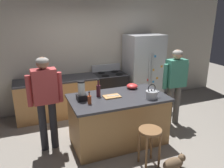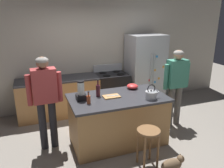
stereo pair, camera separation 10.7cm
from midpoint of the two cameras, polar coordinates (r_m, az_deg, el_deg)
ground_plane at (r=4.44m, az=0.78°, el=-14.18°), size 14.00×14.00×0.00m
back_wall at (r=5.70m, az=-6.78°, el=7.56°), size 8.00×0.10×2.70m
kitchen_island at (r=4.22m, az=0.80°, el=-8.95°), size 1.74×0.99×0.90m
back_counter_run at (r=5.41m, az=-13.50°, el=-3.28°), size 2.00×0.64×0.90m
refrigerator at (r=5.89m, az=7.42°, el=3.52°), size 0.90×0.73×1.83m
stove_range at (r=5.67m, az=-1.01°, el=-1.67°), size 0.76×0.65×1.08m
person_by_island_left at (r=3.95m, az=-17.33°, el=-2.81°), size 0.59×0.24×1.67m
person_by_sink_right at (r=4.84m, az=15.20°, el=0.88°), size 0.59×0.23×1.64m
bar_stool at (r=3.62m, az=8.75°, el=-13.27°), size 0.36×0.36×0.64m
cat at (r=3.81m, az=14.69°, el=-18.95°), size 0.52×0.18×0.26m
blender_appliance at (r=3.87m, az=-8.54°, el=-2.10°), size 0.17×0.17×0.35m
bottle_cooking_sauce at (r=3.72m, az=-6.57°, el=-3.95°), size 0.06×0.06×0.22m
bottle_wine at (r=4.02m, az=-4.25°, el=-1.62°), size 0.08×0.08×0.32m
mixing_bowl at (r=4.46m, az=4.46°, el=-0.54°), size 0.22×0.22×0.10m
tea_kettle at (r=3.97m, az=9.26°, el=-2.62°), size 0.28×0.20×0.27m
cutting_board at (r=4.02m, az=-0.80°, el=-3.19°), size 0.30×0.20×0.02m
chef_knife at (r=4.02m, az=-0.54°, el=-2.98°), size 0.22×0.07×0.01m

